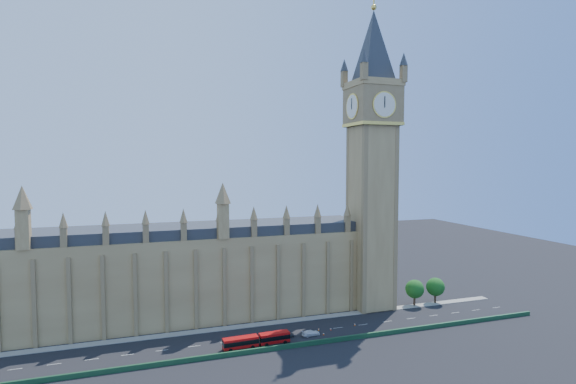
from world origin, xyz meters
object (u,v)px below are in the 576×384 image
object	(u,v)px
car_silver	(280,337)
car_white	(311,333)
car_grey	(286,335)
red_bus	(257,340)

from	to	relation	value
car_silver	car_white	world-z (taller)	car_white
car_grey	car_white	bearing A→B (deg)	-104.59
car_grey	car_white	size ratio (longest dim) A/B	0.88
car_grey	red_bus	bearing A→B (deg)	101.86
car_grey	car_white	distance (m)	6.82
red_bus	car_white	size ratio (longest dim) A/B	3.45
car_white	red_bus	bearing A→B (deg)	92.83
car_grey	car_silver	bearing A→B (deg)	94.36
car_silver	red_bus	bearing A→B (deg)	108.80
car_silver	car_white	xyz separation A→B (m)	(8.65, -0.46, 0.09)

